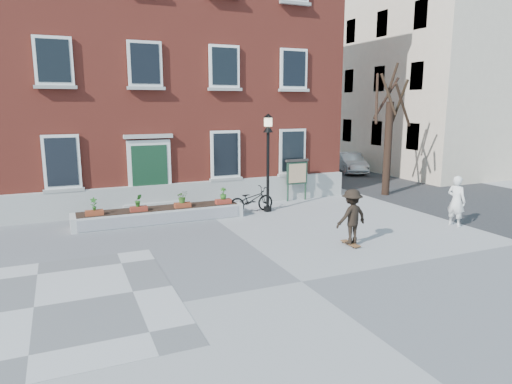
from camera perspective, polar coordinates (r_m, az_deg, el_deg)
name	(u,v)px	position (r m, az deg, el deg)	size (l,w,h in m)	color
ground	(302,282)	(11.49, 5.72, -11.09)	(100.00, 100.00, 0.00)	gray
checker_patch	(34,307)	(11.18, -26.03, -12.84)	(6.00, 6.00, 0.01)	#5C5C5F
bicycle	(251,200)	(18.29, -0.61, -0.98)	(0.69, 1.96, 1.03)	black
parked_car	(350,163)	(29.54, 11.71, 3.60)	(1.33, 3.82, 1.26)	#ACAEB0
bystander	(456,201)	(17.66, 23.75, -1.05)	(0.66, 0.44, 1.82)	white
brick_building	(126,61)	(23.57, -15.95, 15.43)	(18.40, 10.85, 12.60)	#983629
planter_assembly	(160,214)	(17.25, -11.86, -2.67)	(6.20, 1.12, 1.15)	silver
bare_tree	(388,137)	(22.45, 16.22, 6.68)	(1.83, 1.83, 6.16)	black
side_street	(385,67)	(37.30, 15.80, 14.76)	(15.20, 36.00, 14.50)	#333335
lamp_post	(268,149)	(18.17, 1.51, 5.40)	(0.40, 0.40, 3.93)	black
notice_board	(297,173)	(20.51, 5.15, 2.40)	(1.10, 0.16, 1.87)	#193324
skateboarder	(352,216)	(14.25, 11.86, -3.02)	(1.17, 0.78, 1.77)	brown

